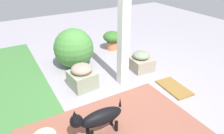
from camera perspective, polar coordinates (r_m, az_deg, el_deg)
name	(u,v)px	position (r m, az deg, el deg)	size (l,w,h in m)	color
ground_plane	(117,91)	(3.76, 1.31, -6.64)	(12.00, 12.00, 0.00)	#9A949D
porch_pillar	(124,24)	(3.52, 3.29, 11.73)	(0.16, 0.16, 2.30)	white
stone_planter_nearest	(141,61)	(4.41, 7.95, 1.57)	(0.50, 0.46, 0.41)	gray
stone_planter_mid	(82,77)	(3.79, -8.22, -2.63)	(0.49, 0.48, 0.46)	gray
round_shrub	(74,48)	(4.49, -10.49, 5.14)	(0.84, 0.84, 0.84)	#457F39
terracotta_pot_broad	(112,39)	(5.33, 0.01, 7.80)	(0.46, 0.46, 0.48)	#C97246
dog	(98,118)	(2.77, -3.83, -13.86)	(0.20, 0.73, 0.50)	black
doormat	(174,88)	(3.98, 16.74, -5.49)	(0.66, 0.37, 0.03)	olive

